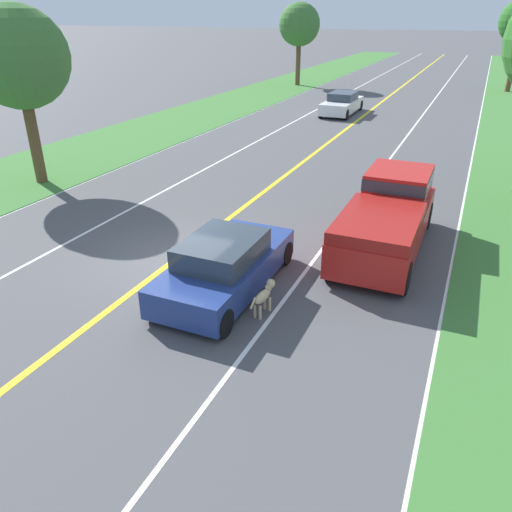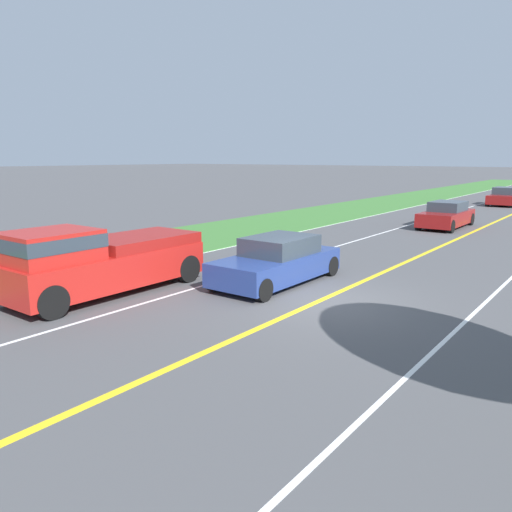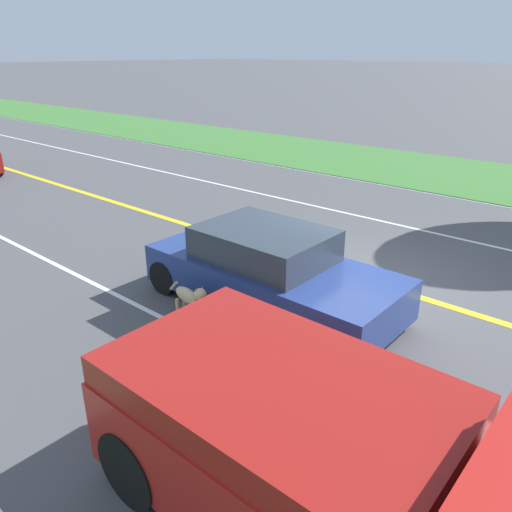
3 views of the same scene
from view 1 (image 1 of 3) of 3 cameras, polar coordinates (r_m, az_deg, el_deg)
name	(u,v)px [view 1 (image 1 of 3)]	position (r m, az deg, el deg)	size (l,w,h in m)	color
ground_plane	(175,260)	(13.83, -9.26, -0.42)	(400.00, 400.00, 0.00)	#4C4C4F
centre_divider_line	(175,260)	(13.83, -9.26, -0.41)	(0.18, 160.00, 0.01)	yellow
lane_edge_line_right	(443,316)	(11.95, 20.62, -6.45)	(0.14, 160.00, 0.01)	white
lane_dash_same_dir	(295,285)	(12.44, 4.52, -3.32)	(0.10, 160.00, 0.01)	white
lane_dash_oncoming	(75,239)	(15.88, -20.00, 1.89)	(0.10, 160.00, 0.01)	white
ego_car	(225,265)	(11.97, -3.55, -1.05)	(1.90, 4.44, 1.39)	navy
dog	(264,295)	(11.10, 0.97, -4.44)	(0.30, 1.06, 0.73)	#D1B784
pickup_truck	(388,215)	(14.51, 14.86, 4.54)	(2.04, 5.57, 1.92)	red
oncoming_car	(342,104)	(34.84, 9.79, 16.78)	(1.84, 4.76, 1.36)	white
roadside_tree_left_near	(18,58)	(21.00, -25.53, 19.71)	(3.62, 3.62, 6.45)	brown
roadside_tree_left_far	(299,25)	(48.34, 4.98, 24.82)	(3.61, 3.61, 6.91)	brown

